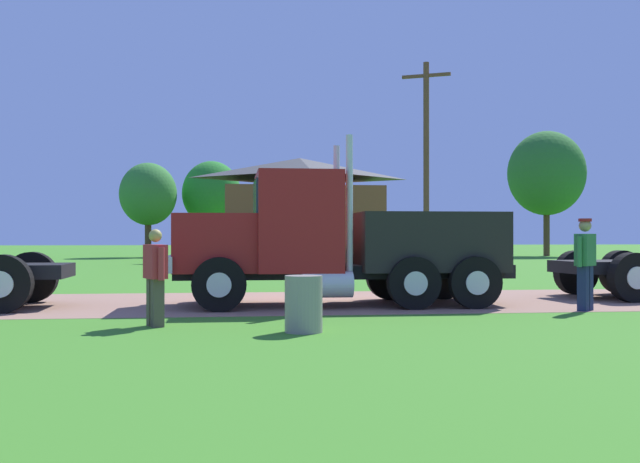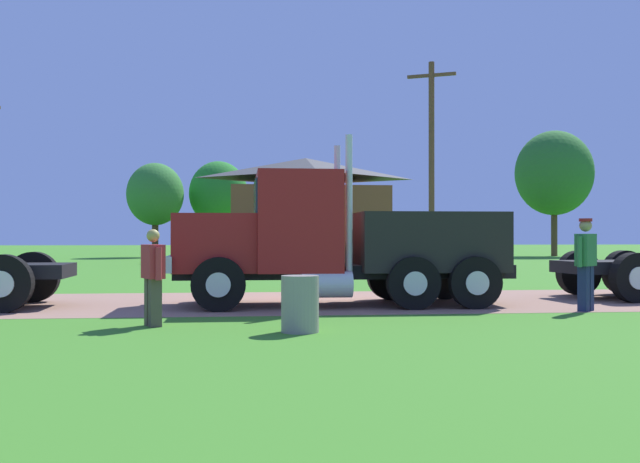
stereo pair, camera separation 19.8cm
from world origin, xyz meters
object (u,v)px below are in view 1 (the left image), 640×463
object	(u,v)px
truck_foreground_white	(338,243)
visitor_standing_near	(585,260)
shed_building	(300,212)
utility_pole_far	(426,159)
visitor_walking_mid	(155,273)
steel_barrel	(304,304)

from	to	relation	value
truck_foreground_white	visitor_standing_near	xyz separation A→B (m)	(4.60, -1.79, -0.32)
truck_foreground_white	shed_building	distance (m)	26.12
truck_foreground_white	utility_pole_far	world-z (taller)	utility_pole_far
visitor_standing_near	utility_pole_far	xyz separation A→B (m)	(1.89, 18.88, 3.90)
visitor_walking_mid	utility_pole_far	size ratio (longest dim) A/B	0.17
visitor_standing_near	visitor_walking_mid	world-z (taller)	visitor_standing_near
visitor_standing_near	steel_barrel	world-z (taller)	visitor_standing_near
shed_building	utility_pole_far	bearing A→B (deg)	-61.32
visitor_standing_near	shed_building	distance (m)	28.03
truck_foreground_white	visitor_walking_mid	bearing A→B (deg)	-136.01
visitor_standing_near	truck_foreground_white	bearing A→B (deg)	158.78
steel_barrel	utility_pole_far	world-z (taller)	utility_pole_far
steel_barrel	shed_building	xyz separation A→B (m)	(2.75, 30.34, 2.37)
visitor_walking_mid	steel_barrel	size ratio (longest dim) A/B	1.83
shed_building	truck_foreground_white	bearing A→B (deg)	-93.54
visitor_walking_mid	shed_building	xyz separation A→B (m)	(5.05, 29.35, 1.95)
steel_barrel	visitor_walking_mid	bearing A→B (deg)	156.67
visitor_walking_mid	steel_barrel	distance (m)	2.54
truck_foreground_white	steel_barrel	size ratio (longest dim) A/B	8.31
visitor_walking_mid	shed_building	world-z (taller)	shed_building
visitor_standing_near	steel_barrel	distance (m)	6.30
truck_foreground_white	visitor_standing_near	size ratio (longest dim) A/B	3.97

